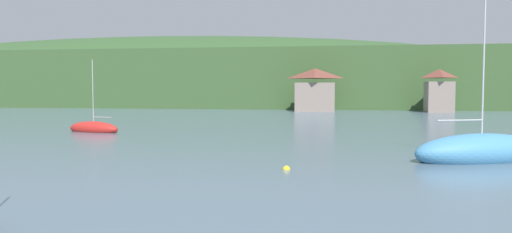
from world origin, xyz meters
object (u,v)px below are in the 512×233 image
sailboat_far_0 (94,129)px  sailboat_far_1 (481,152)px  shore_building_west (315,90)px  shore_building_westcentral (439,91)px  mooring_buoy_near (286,169)px

sailboat_far_0 → sailboat_far_1: bearing=171.0°
shore_building_west → sailboat_far_0: bearing=-113.1°
shore_building_west → sailboat_far_1: bearing=-78.6°
shore_building_west → sailboat_far_1: (11.86, -58.55, -3.23)m
shore_building_west → sailboat_far_0: shore_building_west is taller
shore_building_westcentral → mooring_buoy_near: (-20.10, -63.18, -3.60)m
sailboat_far_0 → mooring_buoy_near: size_ratio=18.40×
sailboat_far_1 → mooring_buoy_near: sailboat_far_1 is taller
shore_building_west → mooring_buoy_near: shore_building_west is taller
shore_building_west → sailboat_far_1: size_ratio=0.63×
shore_building_west → sailboat_far_0: 48.92m
sailboat_far_1 → shore_building_westcentral: bearing=58.9°
shore_building_west → shore_building_westcentral: shore_building_west is taller
shore_building_westcentral → sailboat_far_0: 60.28m
mooring_buoy_near → sailboat_far_0: bearing=137.6°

